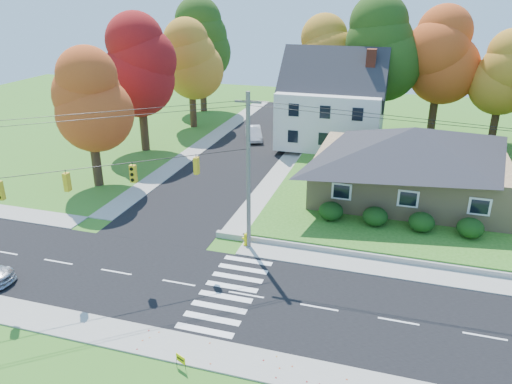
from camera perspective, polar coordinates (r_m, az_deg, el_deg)
ground at (r=27.61m, az=-1.14°, el=-11.69°), size 120.00×120.00×0.00m
road_main at (r=27.61m, az=-1.14°, el=-11.67°), size 90.00×8.00×0.02m
road_cross at (r=52.42m, az=-0.68°, el=5.19°), size 8.00×44.00×0.02m
sidewalk_north at (r=31.68m, az=1.67°, el=-6.78°), size 90.00×2.00×0.08m
sidewalk_south at (r=23.85m, az=-5.05°, el=-18.00°), size 90.00×2.00×0.08m
lawn at (r=45.73m, az=23.21°, el=1.03°), size 30.00×30.00×0.50m
ranch_house at (r=39.66m, az=17.30°, el=3.40°), size 14.60×10.60×5.40m
colonial_house at (r=51.41m, az=8.70°, el=9.86°), size 10.40×8.40×9.60m
hedge_row at (r=34.63m, az=15.93°, el=-3.00°), size 10.70×1.70×1.27m
traffic_infrastructure at (r=26.32m, az=-0.63°, el=-0.70°), size 38.10×10.66×10.00m
tree_lot_0 at (r=56.94m, az=7.79°, el=14.91°), size 6.72×6.72×12.51m
tree_lot_1 at (r=55.14m, az=14.06°, el=15.61°), size 7.84×7.84×14.60m
tree_lot_2 at (r=56.19m, az=20.36°, el=14.36°), size 7.28×7.28×13.56m
tree_lot_3 at (r=55.99m, az=26.44°, el=12.06°), size 6.16×6.16×11.47m
tree_west_0 at (r=42.33m, az=-18.60°, el=9.88°), size 6.16×6.16×11.47m
tree_west_1 at (r=50.95m, az=-13.26°, el=13.86°), size 7.28×7.28×13.56m
tree_west_2 at (r=59.42m, az=-7.48°, el=14.74°), size 6.72×6.72×12.51m
tree_west_3 at (r=67.36m, az=-6.28°, el=16.79°), size 7.84×7.84×14.60m
white_car at (r=54.76m, az=-0.28°, el=6.74°), size 3.10×4.65×1.45m
fire_hydrant at (r=32.21m, az=-1.14°, el=-5.48°), size 0.50×0.40×0.89m
yard_sign at (r=23.06m, az=-8.61°, el=-18.37°), size 0.52×0.25×0.70m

